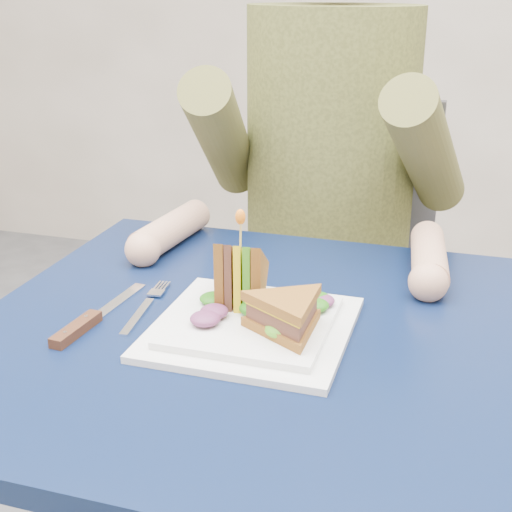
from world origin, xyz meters
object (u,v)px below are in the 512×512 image
(table, at_px, (245,376))
(knife, at_px, (85,324))
(sandwich_flat, at_px, (287,315))
(chair, at_px, (333,276))
(plate, at_px, (252,326))
(diner, at_px, (329,121))
(sandwich_upright, at_px, (241,280))
(fork, at_px, (144,308))

(table, height_order, knife, knife)
(table, relative_size, sandwich_flat, 4.34)
(chair, height_order, plate, chair)
(plate, xyz_separation_m, sandwich_flat, (0.05, -0.02, 0.04))
(chair, relative_size, plate, 3.58)
(diner, distance_m, sandwich_upright, 0.53)
(diner, xyz_separation_m, sandwich_flat, (0.07, -0.58, -0.14))
(plate, relative_size, fork, 1.45)
(sandwich_upright, relative_size, knife, 0.67)
(sandwich_flat, bearing_deg, chair, 95.76)
(fork, bearing_deg, table, -2.69)
(diner, bearing_deg, plate, -88.48)
(knife, bearing_deg, plate, 14.05)
(sandwich_flat, xyz_separation_m, fork, (-0.22, 0.05, -0.04))
(sandwich_upright, bearing_deg, table, -63.89)
(plate, bearing_deg, table, 138.79)
(diner, bearing_deg, knife, -108.79)
(table, relative_size, chair, 0.81)
(diner, relative_size, sandwich_upright, 5.03)
(knife, bearing_deg, diner, 71.21)
(diner, xyz_separation_m, sandwich_upright, (-0.02, -0.51, -0.13))
(sandwich_upright, height_order, fork, sandwich_upright)
(diner, bearing_deg, fork, -106.14)
(sandwich_upright, distance_m, knife, 0.22)
(table, distance_m, sandwich_upright, 0.14)
(sandwich_upright, bearing_deg, plate, -55.89)
(chair, xyz_separation_m, knife, (-0.21, -0.72, 0.20))
(chair, height_order, diner, diner)
(diner, bearing_deg, sandwich_upright, -91.77)
(diner, bearing_deg, chair, 90.00)
(sandwich_upright, bearing_deg, chair, 88.55)
(plate, distance_m, fork, 0.17)
(sandwich_upright, bearing_deg, knife, -152.33)
(table, bearing_deg, plate, -41.21)
(chair, distance_m, sandwich_flat, 0.73)
(sandwich_flat, height_order, sandwich_upright, sandwich_upright)
(chair, relative_size, sandwich_upright, 6.28)
(plate, xyz_separation_m, sandwich_upright, (-0.03, 0.04, 0.05))
(chair, distance_m, fork, 0.69)
(table, relative_size, diner, 1.01)
(diner, xyz_separation_m, fork, (-0.15, -0.53, -0.18))
(plate, bearing_deg, diner, 91.52)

